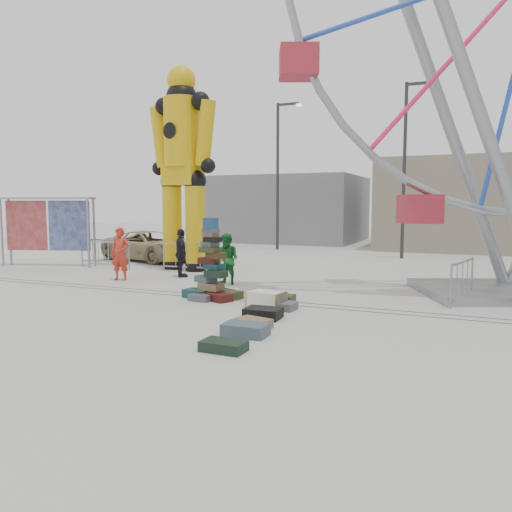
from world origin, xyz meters
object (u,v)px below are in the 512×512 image
at_px(pedestrian_green, 228,259).
at_px(barricade_dummy_c, 188,257).
at_px(lamp_post_left, 279,168).
at_px(banner_scaffold, 47,215).
at_px(lamp_post_right, 407,161).
at_px(barricade_wheel_front, 462,281).
at_px(parked_suv, 150,246).
at_px(barricade_dummy_b, 108,255).
at_px(pedestrian_red, 120,254).
at_px(crash_test_dummy, 183,161).
at_px(pedestrian_black, 181,253).
at_px(steamer_trunk, 266,300).
at_px(barricade_dummy_a, 104,252).
at_px(suitcase_tower, 212,276).

bearing_deg(pedestrian_green, barricade_dummy_c, 155.32).
relative_size(lamp_post_left, pedestrian_green, 4.98).
relative_size(banner_scaffold, barricade_dummy_c, 1.94).
bearing_deg(lamp_post_right, barricade_wheel_front, -75.29).
xyz_separation_m(barricade_wheel_front, parked_suv, (-13.05, 4.87, 0.11)).
relative_size(barricade_dummy_b, pedestrian_green, 1.25).
xyz_separation_m(lamp_post_left, barricade_wheel_front, (9.71, -12.34, -3.93)).
bearing_deg(barricade_dummy_b, pedestrian_red, -42.79).
relative_size(crash_test_dummy, parked_suv, 1.65).
relative_size(lamp_post_left, pedestrian_black, 4.79).
bearing_deg(lamp_post_right, barricade_dummy_b, -139.84).
height_order(crash_test_dummy, pedestrian_green, crash_test_dummy).
distance_m(banner_scaffold, barricade_dummy_c, 6.35).
height_order(steamer_trunk, pedestrian_green, pedestrian_green).
distance_m(lamp_post_left, crash_test_dummy, 9.62).
bearing_deg(barricade_dummy_a, pedestrian_black, -33.71).
height_order(banner_scaffold, pedestrian_black, banner_scaffold).
distance_m(crash_test_dummy, barricade_dummy_a, 5.25).
height_order(steamer_trunk, barricade_dummy_a, barricade_dummy_a).
distance_m(crash_test_dummy, pedestrian_black, 3.83).
distance_m(crash_test_dummy, pedestrian_red, 4.55).
xyz_separation_m(lamp_post_right, steamer_trunk, (-1.59, -13.00, -4.27)).
distance_m(lamp_post_right, barricade_dummy_c, 11.24).
distance_m(pedestrian_black, parked_suv, 5.58).
bearing_deg(suitcase_tower, barricade_dummy_c, 141.72).
xyz_separation_m(banner_scaffold, barricade_dummy_a, (1.85, 1.17, -1.55)).
distance_m(banner_scaffold, pedestrian_black, 6.76).
height_order(steamer_trunk, barricade_wheel_front, barricade_wheel_front).
height_order(barricade_dummy_b, parked_suv, parked_suv).
distance_m(crash_test_dummy, pedestrian_green, 5.23).
distance_m(lamp_post_right, pedestrian_green, 11.53).
bearing_deg(steamer_trunk, barricade_dummy_b, 161.42).
height_order(pedestrian_red, pedestrian_green, pedestrian_red).
xyz_separation_m(pedestrian_red, pedestrian_green, (3.66, 0.61, -0.08)).
bearing_deg(barricade_dummy_c, steamer_trunk, -48.97).
bearing_deg(lamp_post_left, barricade_dummy_c, -88.81).
xyz_separation_m(banner_scaffold, barricade_dummy_b, (2.81, 0.27, -1.55)).
bearing_deg(crash_test_dummy, barricade_dummy_b, -152.79).
bearing_deg(banner_scaffold, pedestrian_green, -25.44).
relative_size(crash_test_dummy, pedestrian_red, 4.47).
bearing_deg(barricade_wheel_front, lamp_post_left, 51.39).
height_order(crash_test_dummy, parked_suv, crash_test_dummy).
relative_size(suitcase_tower, crash_test_dummy, 0.27).
bearing_deg(pedestrian_red, pedestrian_black, 32.60).
bearing_deg(parked_suv, lamp_post_right, -47.82).
bearing_deg(crash_test_dummy, barricade_wheel_front, -5.73).
bearing_deg(barricade_dummy_c, parked_suv, 138.57).
relative_size(barricade_dummy_a, barricade_wheel_front, 1.00).
relative_size(lamp_post_right, parked_suv, 1.68).
relative_size(steamer_trunk, pedestrian_black, 0.54).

